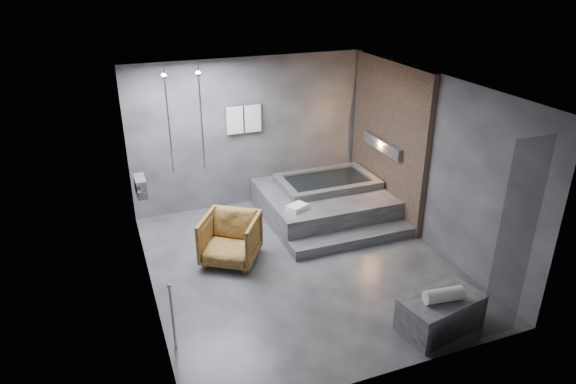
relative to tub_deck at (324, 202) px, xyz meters
name	(u,v)px	position (x,y,z in m)	size (l,w,h in m)	color
room	(320,152)	(-0.65, -1.21, 1.48)	(5.00, 5.04, 2.82)	#2C2B2E
tub_deck	(324,202)	(0.00, 0.00, 0.00)	(2.20, 2.00, 0.50)	#303033
tub_step	(353,239)	(0.00, -1.18, -0.16)	(2.20, 0.36, 0.18)	#303033
concrete_bench	(440,313)	(0.03, -3.49, -0.01)	(1.05, 0.58, 0.47)	#38393B
driftwood_chair	(230,239)	(-2.03, -0.94, 0.14)	(0.82, 0.85, 0.77)	#493012
rolled_towel	(444,295)	(-0.01, -3.55, 0.31)	(0.18, 0.18, 0.50)	silver
deck_towel	(297,207)	(-0.76, -0.57, 0.29)	(0.33, 0.24, 0.09)	white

